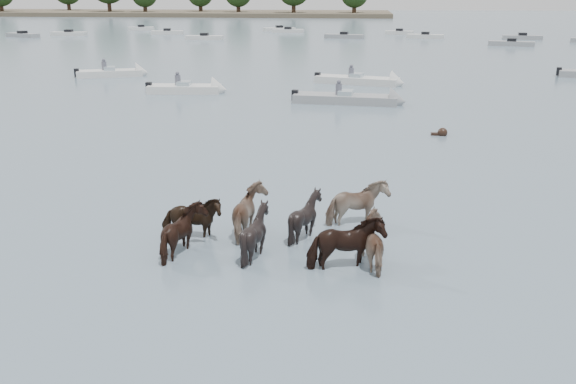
# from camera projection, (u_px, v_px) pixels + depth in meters

# --- Properties ---
(ground) EXTENTS (400.00, 400.00, 0.00)m
(ground) POSITION_uv_depth(u_px,v_px,m) (229.00, 283.00, 13.37)
(ground) COLOR slate
(ground) RESTS_ON ground
(shoreline) EXTENTS (160.00, 30.00, 1.00)m
(shoreline) POSITION_uv_depth(u_px,v_px,m) (88.00, 13.00, 162.27)
(shoreline) COLOR #4C4233
(shoreline) RESTS_ON ground
(pony_herd) EXTENTS (6.49, 4.34, 1.48)m
(pony_herd) POSITION_uv_depth(u_px,v_px,m) (283.00, 227.00, 15.17)
(pony_herd) COLOR black
(pony_herd) RESTS_ON ground
(swimming_pony) EXTENTS (0.72, 0.44, 0.44)m
(swimming_pony) POSITION_uv_depth(u_px,v_px,m) (441.00, 133.00, 27.02)
(swimming_pony) COLOR black
(swimming_pony) RESTS_ON ground
(motorboat_a) EXTENTS (5.18, 2.02, 1.92)m
(motorboat_a) POSITION_uv_depth(u_px,v_px,m) (196.00, 89.00, 38.24)
(motorboat_a) COLOR silver
(motorboat_a) RESTS_ON ground
(motorboat_b) EXTENTS (6.59, 2.22, 1.92)m
(motorboat_b) POSITION_uv_depth(u_px,v_px,m) (360.00, 100.00, 34.58)
(motorboat_b) COLOR gray
(motorboat_b) RESTS_ON ground
(motorboat_c) EXTENTS (6.37, 3.10, 1.92)m
(motorboat_c) POSITION_uv_depth(u_px,v_px,m) (368.00, 81.00, 41.65)
(motorboat_c) COLOR silver
(motorboat_c) RESTS_ON ground
(motorboat_f) EXTENTS (5.40, 3.35, 1.92)m
(motorboat_f) POSITION_uv_depth(u_px,v_px,m) (120.00, 73.00, 45.71)
(motorboat_f) COLOR silver
(motorboat_f) RESTS_ON ground
(distant_flotilla) EXTENTS (108.30, 27.22, 0.93)m
(distant_flotilla) POSITION_uv_depth(u_px,v_px,m) (338.00, 35.00, 83.62)
(distant_flotilla) COLOR silver
(distant_flotilla) RESTS_ON ground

